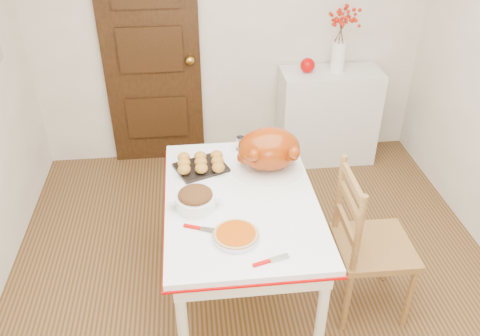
{
  "coord_description": "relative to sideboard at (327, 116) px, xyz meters",
  "views": [
    {
      "loc": [
        -0.39,
        -2.22,
        2.56
      ],
      "look_at": [
        -0.12,
        0.17,
        0.98
      ],
      "focal_mm": 36.84,
      "sensor_mm": 36.0,
      "label": 1
    }
  ],
  "objects": [
    {
      "name": "floor",
      "position": [
        -0.88,
        -1.78,
        -0.45
      ],
      "size": [
        3.5,
        4.0,
        0.0
      ],
      "primitive_type": "cube",
      "color": "#442A10",
      "rests_on": "ground"
    },
    {
      "name": "wall_back",
      "position": [
        -0.88,
        0.22,
        0.8
      ],
      "size": [
        3.5,
        0.0,
        2.5
      ],
      "primitive_type": "cube",
      "color": "silver",
      "rests_on": "ground"
    },
    {
      "name": "door_back",
      "position": [
        -1.58,
        0.19,
        0.58
      ],
      "size": [
        0.85,
        0.06,
        2.06
      ],
      "primitive_type": "cube",
      "color": "black",
      "rests_on": "ground"
    },
    {
      "name": "sideboard",
      "position": [
        0.0,
        0.0,
        0.0
      ],
      "size": [
        0.89,
        0.4,
        0.89
      ],
      "primitive_type": "cube",
      "color": "silver",
      "rests_on": "floor"
    },
    {
      "name": "kitchen_table",
      "position": [
        -1.0,
        -1.66,
        -0.04
      ],
      "size": [
        0.92,
        1.34,
        0.8
      ],
      "primitive_type": null,
      "color": "white",
      "rests_on": "floor"
    },
    {
      "name": "chair_oak",
      "position": [
        -0.19,
        -1.84,
        0.07
      ],
      "size": [
        0.47,
        0.47,
        1.04
      ],
      "primitive_type": null,
      "rotation": [
        0.0,
        0.0,
        1.55
      ],
      "color": "#A57335",
      "rests_on": "floor"
    },
    {
      "name": "berry_vase",
      "position": [
        0.04,
        0.0,
        0.72
      ],
      "size": [
        0.28,
        0.28,
        0.55
      ],
      "primitive_type": null,
      "color": "white",
      "rests_on": "sideboard"
    },
    {
      "name": "apple",
      "position": [
        -0.23,
        0.0,
        0.51
      ],
      "size": [
        0.13,
        0.13,
        0.13
      ],
      "primitive_type": "sphere",
      "color": "#BC0302",
      "rests_on": "sideboard"
    },
    {
      "name": "turkey_platter",
      "position": [
        -0.79,
        -1.38,
        0.5
      ],
      "size": [
        0.54,
        0.47,
        0.29
      ],
      "primitive_type": null,
      "rotation": [
        0.0,
        0.0,
        0.24
      ],
      "color": "#A0380A",
      "rests_on": "kitchen_table"
    },
    {
      "name": "pumpkin_pie",
      "position": [
        -1.07,
        -2.02,
        0.38
      ],
      "size": [
        0.3,
        0.3,
        0.05
      ],
      "primitive_type": "cylinder",
      "rotation": [
        0.0,
        0.0,
        -0.24
      ],
      "color": "#B54303",
      "rests_on": "kitchen_table"
    },
    {
      "name": "stuffing_dish",
      "position": [
        -1.27,
        -1.72,
        0.42
      ],
      "size": [
        0.31,
        0.25,
        0.12
      ],
      "primitive_type": null,
      "rotation": [
        0.0,
        0.0,
        0.05
      ],
      "color": "#5D3214",
      "rests_on": "kitchen_table"
    },
    {
      "name": "rolls_tray",
      "position": [
        -1.23,
        -1.31,
        0.4
      ],
      "size": [
        0.38,
        0.34,
        0.08
      ],
      "primitive_type": null,
      "rotation": [
        0.0,
        0.0,
        0.38
      ],
      "color": "#AF7620",
      "rests_on": "kitchen_table"
    },
    {
      "name": "pie_server",
      "position": [
        -0.91,
        -2.21,
        0.36
      ],
      "size": [
        0.21,
        0.11,
        0.01
      ],
      "primitive_type": null,
      "rotation": [
        0.0,
        0.0,
        0.28
      ],
      "color": "silver",
      "rests_on": "kitchen_table"
    },
    {
      "name": "carving_knife",
      "position": [
        -1.22,
        -1.93,
        0.36
      ],
      "size": [
        0.27,
        0.16,
        0.01
      ],
      "primitive_type": null,
      "rotation": [
        0.0,
        0.0,
        -0.38
      ],
      "color": "silver",
      "rests_on": "kitchen_table"
    },
    {
      "name": "drinking_glass",
      "position": [
        -0.94,
        -1.1,
        0.41
      ],
      "size": [
        0.07,
        0.07,
        0.1
      ],
      "primitive_type": "cylinder",
      "rotation": [
        0.0,
        0.0,
        0.2
      ],
      "color": "white",
      "rests_on": "kitchen_table"
    },
    {
      "name": "shaker_pair",
      "position": [
        -0.68,
        -1.13,
        0.41
      ],
      "size": [
        0.1,
        0.05,
        0.1
      ],
      "primitive_type": null,
      "rotation": [
        0.0,
        0.0,
        -0.07
      ],
      "color": "white",
      "rests_on": "kitchen_table"
    }
  ]
}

